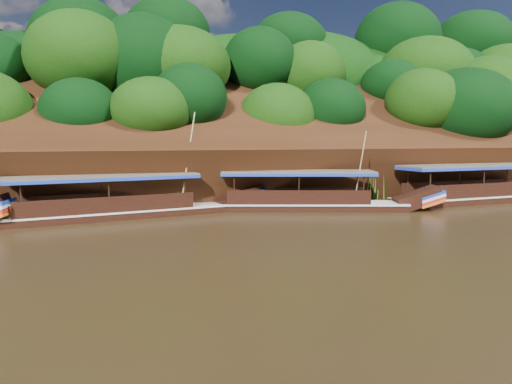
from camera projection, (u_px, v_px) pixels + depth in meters
ground at (360, 233)px, 23.44m from camera, size 160.00×160.00×0.00m
riverbank at (232, 166)px, 44.71m from camera, size 120.00×30.06×19.40m
boat_0 at (489, 193)px, 34.80m from camera, size 16.39×3.47×7.32m
boat_1 at (321, 201)px, 30.88m from camera, size 14.02×6.24×5.31m
boat_2 at (135, 207)px, 28.26m from camera, size 15.58×4.62×6.44m
reeds at (245, 195)px, 31.47m from camera, size 50.62×2.35×2.04m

